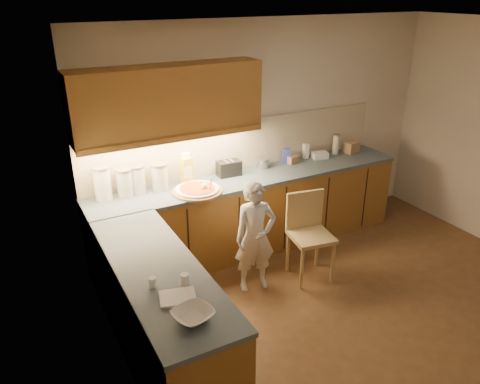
{
  "coord_description": "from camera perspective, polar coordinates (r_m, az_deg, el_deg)",
  "views": [
    {
      "loc": [
        -2.83,
        -2.59,
        2.89
      ],
      "look_at": [
        -0.8,
        1.2,
        1.0
      ],
      "focal_mm": 35.0,
      "sensor_mm": 36.0,
      "label": 1
    }
  ],
  "objects": [
    {
      "name": "canister_a",
      "position": [
        4.85,
        -16.42,
        1.04
      ],
      "size": [
        0.18,
        0.18,
        0.36
      ],
      "rotation": [
        0.0,
        0.0,
        0.19
      ],
      "color": "white",
      "rests_on": "l_counter"
    },
    {
      "name": "flat_pack",
      "position": [
        5.95,
        9.69,
        4.44
      ],
      "size": [
        0.22,
        0.18,
        0.08
      ],
      "primitive_type": "cube",
      "rotation": [
        0.0,
        0.0,
        -0.24
      ],
      "color": "silver",
      "rests_on": "l_counter"
    },
    {
      "name": "child",
      "position": [
        4.72,
        1.87,
        -5.49
      ],
      "size": [
        0.47,
        0.35,
        1.18
      ],
      "primitive_type": "imported",
      "rotation": [
        0.0,
        0.0,
        -0.18
      ],
      "color": "silver",
      "rests_on": "ground"
    },
    {
      "name": "blue_box",
      "position": [
        5.71,
        5.66,
        4.42
      ],
      "size": [
        0.11,
        0.1,
        0.18
      ],
      "primitive_type": "cube",
      "rotation": [
        0.0,
        0.0,
        -0.41
      ],
      "color": "#3647A4",
      "rests_on": "l_counter"
    },
    {
      "name": "card_box_a",
      "position": [
        5.73,
        6.38,
        3.97
      ],
      "size": [
        0.15,
        0.12,
        0.09
      ],
      "primitive_type": "cube",
      "rotation": [
        0.0,
        0.0,
        0.24
      ],
      "color": "tan",
      "rests_on": "l_counter"
    },
    {
      "name": "spice_jar_b",
      "position": [
        3.44,
        -6.75,
        -10.53
      ],
      "size": [
        0.07,
        0.07,
        0.08
      ],
      "primitive_type": "cylinder",
      "rotation": [
        0.0,
        0.0,
        0.2
      ],
      "color": "white",
      "rests_on": "l_counter"
    },
    {
      "name": "tall_jar",
      "position": [
        6.12,
        11.62,
        5.74
      ],
      "size": [
        0.08,
        0.08,
        0.26
      ],
      "rotation": [
        0.0,
        0.0,
        -0.13
      ],
      "color": "silver",
      "rests_on": "l_counter"
    },
    {
      "name": "dough_cloth",
      "position": [
        3.33,
        -7.61,
        -12.59
      ],
      "size": [
        0.29,
        0.25,
        0.02
      ],
      "primitive_type": "cube",
      "rotation": [
        0.0,
        0.0,
        -0.25
      ],
      "color": "white",
      "rests_on": "l_counter"
    },
    {
      "name": "toaster",
      "position": [
        5.31,
        -1.36,
        2.92
      ],
      "size": [
        0.27,
        0.16,
        0.18
      ],
      "rotation": [
        0.0,
        0.0,
        -0.05
      ],
      "color": "black",
      "rests_on": "l_counter"
    },
    {
      "name": "canister_b",
      "position": [
        4.89,
        -13.88,
        1.16
      ],
      "size": [
        0.17,
        0.17,
        0.3
      ],
      "rotation": [
        0.0,
        0.0,
        -0.41
      ],
      "color": "beige",
      "rests_on": "l_counter"
    },
    {
      "name": "wooden_chair",
      "position": [
        5.01,
        8.33,
        -4.52
      ],
      "size": [
        0.48,
        0.48,
        0.93
      ],
      "rotation": [
        0.0,
        0.0,
        -0.17
      ],
      "color": "tan",
      "rests_on": "ground"
    },
    {
      "name": "l_counter",
      "position": [
        4.93,
        -1.53,
        -5.82
      ],
      "size": [
        3.77,
        2.62,
        0.92
      ],
      "color": "olive",
      "rests_on": "ground"
    },
    {
      "name": "backsplash",
      "position": [
        5.46,
        0.03,
        5.8
      ],
      "size": [
        3.75,
        0.02,
        0.58
      ],
      "primitive_type": "cube",
      "color": "beige",
      "rests_on": "l_counter"
    },
    {
      "name": "steel_pot",
      "position": [
        5.54,
        2.73,
        3.54
      ],
      "size": [
        0.15,
        0.15,
        0.12
      ],
      "color": "#BBBBC0",
      "rests_on": "l_counter"
    },
    {
      "name": "oil_jug",
      "position": [
        5.07,
        -6.56,
        2.68
      ],
      "size": [
        0.14,
        0.11,
        0.35
      ],
      "rotation": [
        0.0,
        0.0,
        0.25
      ],
      "color": "gold",
      "rests_on": "l_counter"
    },
    {
      "name": "canister_c",
      "position": [
        4.94,
        -12.36,
        1.54
      ],
      "size": [
        0.16,
        0.16,
        0.3
      ],
      "rotation": [
        0.0,
        0.0,
        -0.01
      ],
      "color": "white",
      "rests_on": "l_counter"
    },
    {
      "name": "pizza_on_board",
      "position": [
        4.91,
        -5.18,
        0.25
      ],
      "size": [
        0.52,
        0.52,
        0.21
      ],
      "rotation": [
        0.0,
        0.0,
        0.12
      ],
      "color": "#A67D53",
      "rests_on": "l_counter"
    },
    {
      "name": "room",
      "position": [
        4.03,
        18.49,
        4.92
      ],
      "size": [
        4.54,
        4.5,
        2.62
      ],
      "color": "#54371D",
      "rests_on": "ground"
    },
    {
      "name": "spice_jar_a",
      "position": [
        3.46,
        -10.62,
        -10.76
      ],
      "size": [
        0.06,
        0.06,
        0.07
      ],
      "primitive_type": "cylinder",
      "rotation": [
        0.0,
        0.0,
        -0.18
      ],
      "color": "white",
      "rests_on": "l_counter"
    },
    {
      "name": "upper_cabinets",
      "position": [
        4.8,
        -8.72,
        10.91
      ],
      "size": [
        1.95,
        0.36,
        0.73
      ],
      "color": "olive",
      "rests_on": "ground"
    },
    {
      "name": "canister_d",
      "position": [
        4.99,
        -9.76,
        1.91
      ],
      "size": [
        0.18,
        0.18,
        0.29
      ],
      "rotation": [
        0.0,
        0.0,
        0.28
      ],
      "color": "beige",
      "rests_on": "l_counter"
    },
    {
      "name": "card_box_b",
      "position": [
        6.24,
        13.42,
        5.35
      ],
      "size": [
        0.2,
        0.17,
        0.14
      ],
      "primitive_type": "cube",
      "rotation": [
        0.0,
        0.0,
        0.16
      ],
      "color": "#A68359",
      "rests_on": "l_counter"
    },
    {
      "name": "white_bottle",
      "position": [
        5.91,
        8.02,
        4.98
      ],
      "size": [
        0.07,
        0.07,
        0.19
      ],
      "primitive_type": "cube",
      "rotation": [
        0.0,
        0.0,
        -0.08
      ],
      "color": "white",
      "rests_on": "l_counter"
    },
    {
      "name": "mixing_bowl",
      "position": [
        3.13,
        -5.76,
        -14.72
      ],
      "size": [
        0.32,
        0.32,
        0.06
      ],
      "primitive_type": "imported",
      "rotation": [
        0.0,
        0.0,
        0.27
      ],
      "color": "silver",
      "rests_on": "l_counter"
    }
  ]
}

